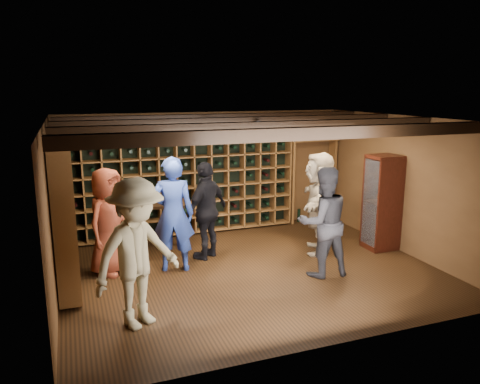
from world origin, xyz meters
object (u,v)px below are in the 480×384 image
object	(u,v)px
man_blue_shirt	(173,214)
man_grey_suit	(323,222)
guest_khaki	(137,254)
guest_beige	(319,203)
tasting_table	(151,209)
display_cabinet	(382,204)
guest_red_floral	(108,221)
guest_woman_black	(207,210)

from	to	relation	value
man_blue_shirt	man_grey_suit	world-z (taller)	man_blue_shirt
guest_khaki	guest_beige	distance (m)	3.89
guest_khaki	tasting_table	world-z (taller)	guest_khaki
guest_khaki	guest_beige	xyz separation A→B (m)	(3.52, 1.66, -0.03)
display_cabinet	man_grey_suit	size ratio (longest dim) A/B	0.98
man_blue_shirt	man_grey_suit	xyz separation A→B (m)	(2.20, -1.05, -0.07)
man_blue_shirt	guest_khaki	world-z (taller)	guest_khaki
guest_khaki	man_blue_shirt	bearing A→B (deg)	35.27
display_cabinet	man_blue_shirt	xyz separation A→B (m)	(-3.89, 0.29, 0.10)
guest_beige	guest_khaki	bearing A→B (deg)	-36.50
man_grey_suit	guest_red_floral	world-z (taller)	man_grey_suit
display_cabinet	man_blue_shirt	world-z (taller)	man_blue_shirt
display_cabinet	guest_khaki	world-z (taller)	guest_khaki
tasting_table	man_grey_suit	bearing A→B (deg)	-27.70
guest_red_floral	guest_woman_black	size ratio (longest dim) A/B	1.01
display_cabinet	tasting_table	xyz separation A→B (m)	(-4.09, 1.30, -0.04)
man_blue_shirt	man_grey_suit	size ratio (longest dim) A/B	1.07
display_cabinet	guest_woman_black	world-z (taller)	display_cabinet
guest_red_floral	guest_woman_black	world-z (taller)	guest_red_floral
display_cabinet	guest_khaki	xyz separation A→B (m)	(-4.71, -1.41, 0.10)
guest_woman_black	guest_beige	bearing A→B (deg)	132.59
man_grey_suit	guest_khaki	world-z (taller)	guest_khaki
guest_khaki	tasting_table	size ratio (longest dim) A/B	1.43
man_grey_suit	guest_khaki	distance (m)	3.09
man_grey_suit	guest_woman_black	bearing A→B (deg)	-40.12
man_grey_suit	guest_woman_black	xyz separation A→B (m)	(-1.52, 1.41, -0.02)
display_cabinet	guest_beige	bearing A→B (deg)	167.87
guest_woman_black	tasting_table	world-z (taller)	guest_woman_black
guest_red_floral	guest_beige	world-z (taller)	guest_beige
man_blue_shirt	guest_woman_black	size ratio (longest dim) A/B	1.10
guest_red_floral	man_grey_suit	bearing A→B (deg)	-70.81
man_blue_shirt	man_grey_suit	bearing A→B (deg)	168.87
display_cabinet	man_grey_suit	xyz separation A→B (m)	(-1.69, -0.76, 0.03)
man_blue_shirt	display_cabinet	bearing A→B (deg)	-169.80
guest_red_floral	guest_khaki	bearing A→B (deg)	-133.47
guest_red_floral	guest_beige	xyz separation A→B (m)	(3.71, -0.25, 0.05)
man_grey_suit	guest_beige	bearing A→B (deg)	-113.34
man_blue_shirt	guest_woman_black	bearing A→B (deg)	-137.78
man_grey_suit	guest_red_floral	xyz separation A→B (m)	(-3.21, 1.27, -0.01)
man_blue_shirt	guest_woman_black	world-z (taller)	man_blue_shirt
man_blue_shirt	guest_beige	world-z (taller)	man_blue_shirt
display_cabinet	guest_red_floral	bearing A→B (deg)	174.06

